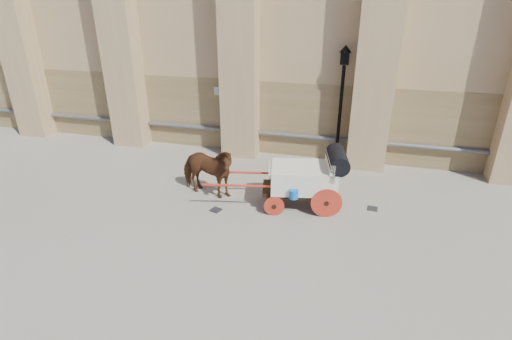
# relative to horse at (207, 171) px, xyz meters

# --- Properties ---
(ground) EXTENTS (90.00, 90.00, 0.00)m
(ground) POSITION_rel_horse_xyz_m (1.02, 0.17, -0.90)
(ground) COLOR slate
(ground) RESTS_ON ground
(horse) EXTENTS (2.27, 1.35, 1.79)m
(horse) POSITION_rel_horse_xyz_m (0.00, 0.00, 0.00)
(horse) COLOR brown
(horse) RESTS_ON ground
(carriage) EXTENTS (4.51, 2.00, 1.91)m
(carriage) POSITION_rel_horse_xyz_m (3.29, 0.15, 0.13)
(carriage) COLOR black
(carriage) RESTS_ON ground
(street_lamp) EXTENTS (0.42, 0.42, 4.52)m
(street_lamp) POSITION_rel_horse_xyz_m (3.92, 3.75, 1.52)
(street_lamp) COLOR black
(street_lamp) RESTS_ON ground
(drain_grate_near) EXTENTS (0.40, 0.40, 0.01)m
(drain_grate_near) POSITION_rel_horse_xyz_m (0.58, -0.86, -0.89)
(drain_grate_near) COLOR black
(drain_grate_near) RESTS_ON ground
(drain_grate_far) EXTENTS (0.34, 0.34, 0.01)m
(drain_grate_far) POSITION_rel_horse_xyz_m (5.32, 0.47, -0.89)
(drain_grate_far) COLOR black
(drain_grate_far) RESTS_ON ground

